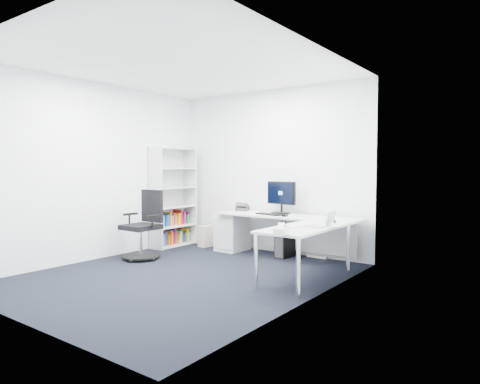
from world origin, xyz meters
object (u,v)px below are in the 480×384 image
Objects in this scene: bookshelf at (173,197)px; task_chair at (141,225)px; l_desk at (276,240)px; laptop at (317,218)px; monitor at (281,197)px.

bookshelf is 1.67× the size of task_chair.
task_chair reaches higher than l_desk.
l_desk is at bearing 142.27° from laptop.
l_desk is 2.24m from bookshelf.
l_desk is 2.18× the size of task_chair.
monitor is at bearing 43.83° from task_chair.
bookshelf is at bearing 110.02° from task_chair.
l_desk is 2.08m from task_chair.
laptop is at bearing -31.44° from l_desk.
l_desk is 0.79m from monitor.
laptop is (3.12, -0.63, -0.10)m from bookshelf.
bookshelf reaches higher than monitor.
task_chair reaches higher than laptop.
laptop is at bearing 9.98° from task_chair.
laptop is (0.95, -0.58, 0.44)m from l_desk.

